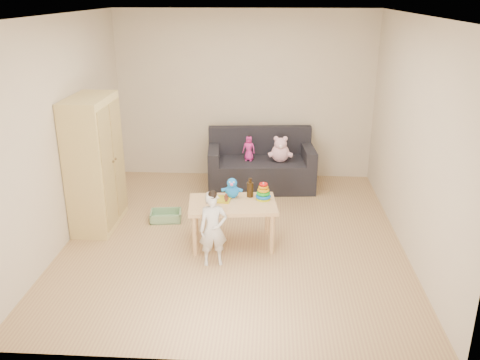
# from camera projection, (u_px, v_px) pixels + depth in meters

# --- Properties ---
(room) EXTENTS (4.50, 4.50, 4.50)m
(room) POSITION_uv_depth(u_px,v_px,m) (234.00, 134.00, 5.80)
(room) COLOR tan
(room) RESTS_ON ground
(wardrobe) EXTENTS (0.46, 0.92, 1.66)m
(wardrobe) POSITION_uv_depth(u_px,v_px,m) (95.00, 163.00, 6.30)
(wardrobe) COLOR #DFC57A
(wardrobe) RESTS_ON ground
(sofa) EXTENTS (1.65, 0.93, 0.45)m
(sofa) POSITION_uv_depth(u_px,v_px,m) (261.00, 174.00, 7.73)
(sofa) COLOR black
(sofa) RESTS_ON ground
(play_table) EXTENTS (1.07, 0.75, 0.53)m
(play_table) POSITION_uv_depth(u_px,v_px,m) (233.00, 223.00, 5.98)
(play_table) COLOR #EFC383
(play_table) RESTS_ON ground
(storage_bin) EXTENTS (0.43, 0.35, 0.12)m
(storage_bin) POSITION_uv_depth(u_px,v_px,m) (166.00, 216.00, 6.68)
(storage_bin) COLOR #7DA97B
(storage_bin) RESTS_ON ground
(toddler) EXTENTS (0.34, 0.27, 0.83)m
(toddler) POSITION_uv_depth(u_px,v_px,m) (213.00, 230.00, 5.49)
(toddler) COLOR silver
(toddler) RESTS_ON ground
(pink_bear) EXTENTS (0.32, 0.29, 0.33)m
(pink_bear) POSITION_uv_depth(u_px,v_px,m) (280.00, 151.00, 7.52)
(pink_bear) COLOR #FFBBD1
(pink_bear) RESTS_ON sofa
(doll) EXTENTS (0.21, 0.16, 0.37)m
(doll) POSITION_uv_depth(u_px,v_px,m) (249.00, 149.00, 7.56)
(doll) COLOR #E72B9A
(doll) RESTS_ON sofa
(ring_stacker) EXTENTS (0.18, 0.18, 0.21)m
(ring_stacker) POSITION_uv_depth(u_px,v_px,m) (263.00, 193.00, 5.96)
(ring_stacker) COLOR #CDD90B
(ring_stacker) RESTS_ON play_table
(brown_bottle) EXTENTS (0.08, 0.08, 0.23)m
(brown_bottle) POSITION_uv_depth(u_px,v_px,m) (250.00, 189.00, 6.03)
(brown_bottle) COLOR black
(brown_bottle) RESTS_ON play_table
(blue_plush) EXTENTS (0.22, 0.19, 0.25)m
(blue_plush) POSITION_uv_depth(u_px,v_px,m) (232.00, 187.00, 6.00)
(blue_plush) COLOR #1C86FC
(blue_plush) RESTS_ON play_table
(wooden_figure) EXTENTS (0.05, 0.04, 0.12)m
(wooden_figure) POSITION_uv_depth(u_px,v_px,m) (226.00, 198.00, 5.87)
(wooden_figure) COLOR #5D2B1C
(wooden_figure) RESTS_ON play_table
(yellow_book) EXTENTS (0.24, 0.24, 0.02)m
(yellow_book) POSITION_uv_depth(u_px,v_px,m) (221.00, 199.00, 5.97)
(yellow_book) COLOR gold
(yellow_book) RESTS_ON play_table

